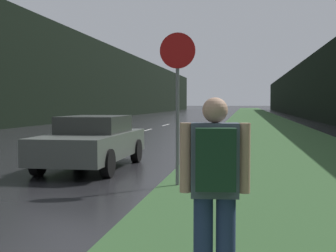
% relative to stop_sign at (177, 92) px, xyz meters
% --- Properties ---
extents(grass_verge, '(6.00, 240.00, 0.02)m').
position_rel_stop_sign_xyz_m(grass_verge, '(2.62, 32.78, -1.87)').
color(grass_verge, '#33562D').
rests_on(grass_verge, ground_plane).
extents(lane_stripe_c, '(0.12, 3.00, 0.01)m').
position_rel_stop_sign_xyz_m(lane_stripe_c, '(-4.62, 4.80, -1.88)').
color(lane_stripe_c, silver).
rests_on(lane_stripe_c, ground_plane).
extents(lane_stripe_d, '(0.12, 3.00, 0.01)m').
position_rel_stop_sign_xyz_m(lane_stripe_d, '(-4.62, 11.80, -1.88)').
color(lane_stripe_d, silver).
rests_on(lane_stripe_d, ground_plane).
extents(lane_stripe_e, '(0.12, 3.00, 0.01)m').
position_rel_stop_sign_xyz_m(lane_stripe_e, '(-4.62, 18.80, -1.88)').
color(lane_stripe_e, silver).
rests_on(lane_stripe_e, ground_plane).
extents(lane_stripe_f, '(0.12, 3.00, 0.01)m').
position_rel_stop_sign_xyz_m(lane_stripe_f, '(-4.62, 25.80, -1.88)').
color(lane_stripe_f, silver).
rests_on(lane_stripe_f, ground_plane).
extents(treeline_far_side, '(2.00, 140.00, 8.27)m').
position_rel_stop_sign_xyz_m(treeline_far_side, '(-14.87, 42.78, 2.25)').
color(treeline_far_side, black).
rests_on(treeline_far_side, ground_plane).
extents(treeline_near_side, '(2.00, 140.00, 6.38)m').
position_rel_stop_sign_xyz_m(treeline_near_side, '(8.62, 42.78, 1.31)').
color(treeline_near_side, black).
rests_on(treeline_near_side, ground_plane).
extents(stop_sign, '(0.71, 0.07, 3.05)m').
position_rel_stop_sign_xyz_m(stop_sign, '(0.00, 0.00, 0.00)').
color(stop_sign, slate).
rests_on(stop_sign, ground_plane).
extents(hitchhiker_with_backpack, '(0.59, 0.44, 1.70)m').
position_rel_stop_sign_xyz_m(hitchhiker_with_backpack, '(1.08, -5.30, -0.90)').
color(hitchhiker_with_backpack, navy).
rests_on(hitchhiker_with_backpack, ground_plane).
extents(car_passing_near, '(1.85, 4.46, 1.33)m').
position_rel_stop_sign_xyz_m(car_passing_near, '(-2.50, 2.19, -1.20)').
color(car_passing_near, '#4C514C').
rests_on(car_passing_near, ground_plane).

